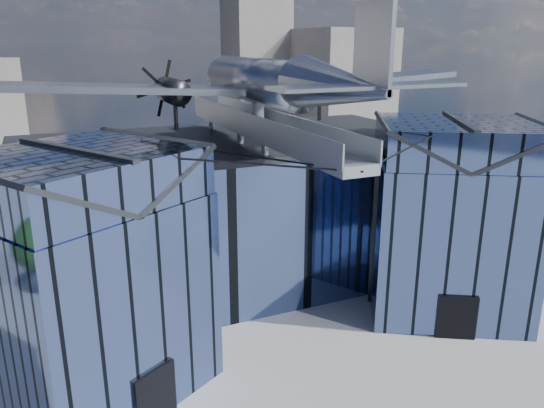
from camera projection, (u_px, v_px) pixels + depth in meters
name	position (u px, v px, depth m)	size (l,w,h in m)	color
ground_plane	(286.00, 331.00, 30.78)	(120.00, 120.00, 0.00)	gray
museum	(248.00, 213.00, 34.23)	(32.88, 24.50, 17.60)	#475C92
bg_towers	(138.00, 88.00, 72.52)	(77.00, 24.50, 26.00)	slate
tree_side_e	(485.00, 189.00, 47.63)	(3.88, 3.88, 5.05)	#382516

